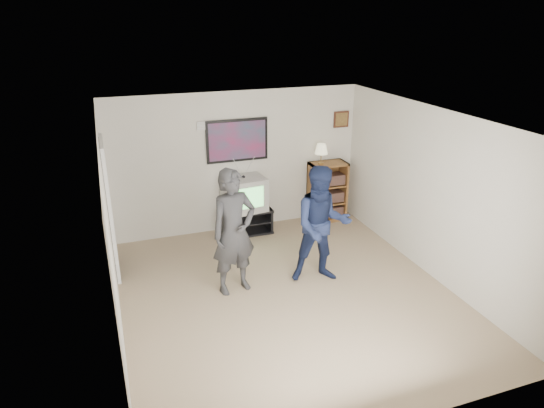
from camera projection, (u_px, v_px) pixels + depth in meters
room_shell at (280, 205)px, 6.68m from camera, size 4.51×5.00×2.51m
media_stand at (246, 221)px, 8.73m from camera, size 0.90×0.51×0.45m
crt_television at (244, 194)px, 8.52m from camera, size 0.77×0.67×0.60m
bookshelf at (327, 192)px, 9.15m from camera, size 0.69×0.39×1.13m
table_lamp at (321, 154)px, 8.81m from camera, size 0.24×0.24×0.38m
person_tall at (234, 232)px, 6.67m from camera, size 0.74×0.57×1.81m
person_short at (322, 225)px, 6.95m from camera, size 0.98×0.84×1.75m
controller_left at (232, 201)px, 6.73m from camera, size 0.07×0.11×0.03m
controller_right at (317, 211)px, 7.10m from camera, size 0.05×0.12×0.04m
poster at (237, 140)px, 8.39m from camera, size 1.10×0.03×0.75m
air_vent at (205, 126)px, 8.12m from camera, size 0.28×0.02×0.14m
small_picture at (341, 119)px, 8.94m from camera, size 0.30×0.03×0.30m
doorway at (109, 210)px, 7.17m from camera, size 0.03×0.85×2.00m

